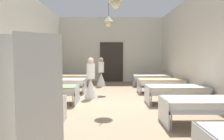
% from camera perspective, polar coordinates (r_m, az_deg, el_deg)
% --- Properties ---
extents(ground_plane, '(6.81, 11.79, 0.10)m').
position_cam_1_polar(ground_plane, '(6.21, 0.03, -10.47)').
color(ground_plane, '#8C755B').
extents(room_shell, '(6.61, 11.39, 3.91)m').
position_cam_1_polar(room_shell, '(7.36, -0.04, 7.54)').
color(room_shell, beige).
rests_on(room_shell, ground).
extents(bed_left_row_1, '(1.90, 0.84, 0.57)m').
position_cam_1_polar(bed_left_row_1, '(4.70, -26.12, -9.39)').
color(bed_left_row_1, '#B7BCC1').
rests_on(bed_left_row_1, ground).
extents(bed_right_row_1, '(1.90, 0.84, 0.57)m').
position_cam_1_polar(bed_right_row_1, '(4.74, 26.30, -9.31)').
color(bed_right_row_1, '#B7BCC1').
rests_on(bed_right_row_1, ground).
extents(bed_left_row_2, '(1.90, 0.84, 0.57)m').
position_cam_1_polar(bed_left_row_2, '(6.43, -18.72, -5.73)').
color(bed_left_row_2, '#B7BCC1').
rests_on(bed_left_row_2, ground).
extents(bed_right_row_2, '(1.90, 0.84, 0.57)m').
position_cam_1_polar(bed_right_row_2, '(6.46, 18.70, -5.69)').
color(bed_right_row_2, '#B7BCC1').
rests_on(bed_right_row_2, ground).
extents(bed_left_row_3, '(1.90, 0.84, 0.57)m').
position_cam_1_polar(bed_left_row_3, '(8.24, -14.55, -3.60)').
color(bed_left_row_3, '#B7BCC1').
rests_on(bed_left_row_3, ground).
extents(bed_right_row_3, '(1.90, 0.84, 0.57)m').
position_cam_1_polar(bed_right_row_3, '(8.26, 14.39, -3.58)').
color(bed_right_row_3, '#B7BCC1').
rests_on(bed_right_row_3, ground).
extents(bed_left_row_4, '(1.90, 0.84, 0.57)m').
position_cam_1_polar(bed_left_row_4, '(10.08, -11.90, -2.22)').
color(bed_left_row_4, '#B7BCC1').
rests_on(bed_left_row_4, ground).
extents(bed_right_row_4, '(1.90, 0.84, 0.57)m').
position_cam_1_polar(bed_right_row_4, '(10.09, 11.65, -2.21)').
color(bed_right_row_4, '#B7BCC1').
rests_on(bed_right_row_4, ground).
extents(nurse_near_aisle, '(0.52, 0.52, 1.49)m').
position_cam_1_polar(nurse_near_aisle, '(2.74, -19.63, -16.78)').
color(nurse_near_aisle, white).
rests_on(nurse_near_aisle, ground).
extents(nurse_mid_aisle, '(0.52, 0.52, 1.49)m').
position_cam_1_polar(nurse_mid_aisle, '(7.03, -6.35, -4.01)').
color(nurse_mid_aisle, white).
rests_on(nurse_mid_aisle, ground).
extents(nurse_far_aisle, '(0.52, 0.52, 1.49)m').
position_cam_1_polar(nurse_far_aisle, '(9.90, -3.26, -1.73)').
color(nurse_far_aisle, white).
rests_on(nurse_far_aisle, ground).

